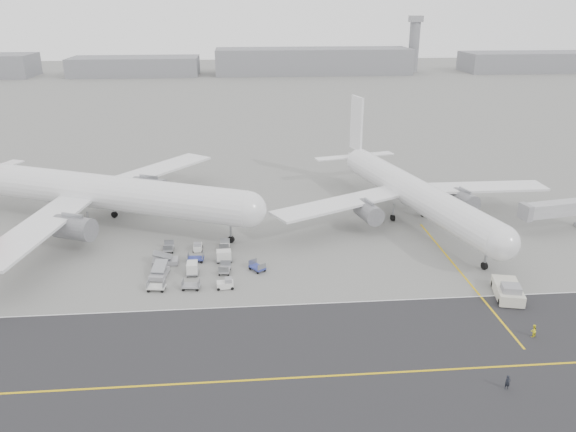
{
  "coord_description": "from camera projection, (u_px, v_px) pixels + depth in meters",
  "views": [
    {
      "loc": [
        -2.65,
        -68.51,
        38.25
      ],
      "look_at": [
        4.31,
        12.0,
        7.44
      ],
      "focal_mm": 35.0,
      "sensor_mm": 36.0,
      "label": 1
    }
  ],
  "objects": [
    {
      "name": "pushback_tug",
      "position": [
        508.0,
        291.0,
        77.36
      ],
      "size": [
        4.81,
        9.15,
        2.58
      ],
      "rotation": [
        0.0,
        0.0,
        -0.24
      ],
      "color": "beige",
      "rests_on": "ground"
    },
    {
      "name": "ground_crew_b",
      "position": [
        533.0,
        331.0,
        68.34
      ],
      "size": [
        0.95,
        0.84,
        1.64
      ],
      "primitive_type": "imported",
      "rotation": [
        0.0,
        0.0,
        3.46
      ],
      "color": "yellow",
      "rests_on": "ground"
    },
    {
      "name": "horizon_buildings",
      "position": [
        295.0,
        74.0,
        322.08
      ],
      "size": [
        520.0,
        28.0,
        28.0
      ],
      "primitive_type": null,
      "color": "gray",
      "rests_on": "ground"
    },
    {
      "name": "gse_cluster",
      "position": [
        194.0,
        268.0,
        86.3
      ],
      "size": [
        18.31,
        22.03,
        1.97
      ],
      "primitive_type": null,
      "rotation": [
        0.0,
        0.0,
        -0.05
      ],
      "color": "gray",
      "rests_on": "ground"
    },
    {
      "name": "ground_crew_a",
      "position": [
        508.0,
        382.0,
        59.04
      ],
      "size": [
        0.62,
        0.42,
        1.66
      ],
      "primitive_type": "imported",
      "rotation": [
        0.0,
        0.0,
        0.05
      ],
      "color": "black",
      "rests_on": "ground"
    },
    {
      "name": "stray_dolly",
      "position": [
        257.0,
        271.0,
        85.54
      ],
      "size": [
        2.74,
        2.96,
        1.55
      ],
      "primitive_type": null,
      "rotation": [
        0.0,
        0.0,
        0.63
      ],
      "color": "silver",
      "rests_on": "ground"
    },
    {
      "name": "taxiway",
      "position": [
        318.0,
        376.0,
        61.28
      ],
      "size": [
        220.0,
        59.0,
        0.03
      ],
      "color": "#2B2B2D",
      "rests_on": "ground"
    },
    {
      "name": "control_tower",
      "position": [
        414.0,
        43.0,
        326.57
      ],
      "size": [
        7.0,
        7.0,
        31.25
      ],
      "color": "gray",
      "rests_on": "ground"
    },
    {
      "name": "ground",
      "position": [
        264.0,
        298.0,
        77.62
      ],
      "size": [
        700.0,
        700.0,
        0.0
      ],
      "primitive_type": "plane",
      "color": "gray",
      "rests_on": "ground"
    },
    {
      "name": "airliner_b",
      "position": [
        411.0,
        191.0,
        103.75
      ],
      "size": [
        54.05,
        55.3,
        19.42
      ],
      "rotation": [
        0.0,
        0.0,
        0.24
      ],
      "color": "white",
      "rests_on": "ground"
    },
    {
      "name": "airliner_a",
      "position": [
        100.0,
        192.0,
        100.92
      ],
      "size": [
        60.6,
        59.21,
        22.14
      ],
      "rotation": [
        0.0,
        0.0,
        1.15
      ],
      "color": "white",
      "rests_on": "ground"
    },
    {
      "name": "jet_bridge",
      "position": [
        558.0,
        210.0,
        99.18
      ],
      "size": [
        15.01,
        5.34,
        5.6
      ],
      "rotation": [
        0.0,
        0.0,
        0.18
      ],
      "color": "gray",
      "rests_on": "ground"
    }
  ]
}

